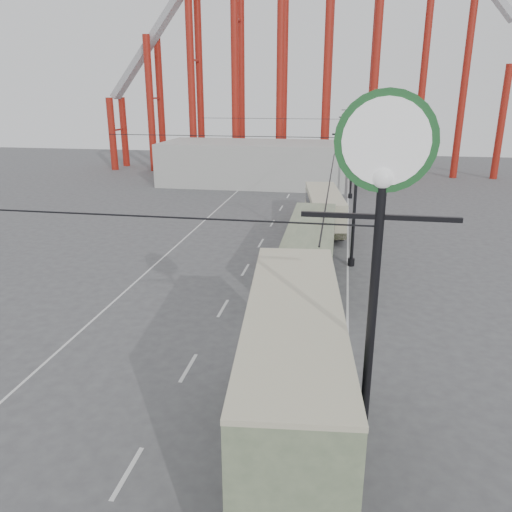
% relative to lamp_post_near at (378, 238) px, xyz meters
% --- Properties ---
extents(ground, '(160.00, 160.00, 0.00)m').
position_rel_lamp_post_near_xyz_m(ground, '(-5.60, 3.00, -7.86)').
color(ground, '#4B4B4D').
rests_on(ground, ground).
extents(road_markings, '(12.52, 120.00, 0.01)m').
position_rel_lamp_post_near_xyz_m(road_markings, '(-6.46, 22.70, -7.86)').
color(road_markings, silver).
rests_on(road_markings, ground).
extents(lamp_post_near, '(3.20, 0.44, 10.80)m').
position_rel_lamp_post_near_xyz_m(lamp_post_near, '(0.00, 0.00, 0.00)').
color(lamp_post_near, black).
rests_on(lamp_post_near, ground).
extents(lamp_post_mid, '(3.20, 0.44, 9.32)m').
position_rel_lamp_post_near_xyz_m(lamp_post_mid, '(0.00, 21.00, -3.18)').
color(lamp_post_mid, black).
rests_on(lamp_post_mid, ground).
extents(lamp_post_far, '(3.20, 0.44, 9.32)m').
position_rel_lamp_post_near_xyz_m(lamp_post_far, '(0.00, 43.00, -3.18)').
color(lamp_post_far, black).
rests_on(lamp_post_far, ground).
extents(lamp_post_distant, '(3.20, 0.44, 9.32)m').
position_rel_lamp_post_near_xyz_m(lamp_post_distant, '(0.00, 65.00, -3.18)').
color(lamp_post_distant, black).
rests_on(lamp_post_distant, ground).
extents(fairground_shed, '(22.00, 10.00, 5.00)m').
position_rel_lamp_post_near_xyz_m(fairground_shed, '(-11.60, 50.00, -5.36)').
color(fairground_shed, '#AAABA5').
rests_on(fairground_shed, ground).
extents(double_decker_bus, '(3.48, 10.19, 5.36)m').
position_rel_lamp_post_near_xyz_m(double_decker_bus, '(-1.86, 1.95, -4.86)').
color(double_decker_bus, '#374022').
rests_on(double_decker_bus, ground).
extents(single_decker_green, '(2.85, 11.80, 3.33)m').
position_rel_lamp_post_near_xyz_m(single_decker_green, '(-2.49, 18.44, -5.98)').
color(single_decker_green, '#647455').
rests_on(single_decker_green, ground).
extents(single_decker_cream, '(3.82, 10.14, 3.08)m').
position_rel_lamp_post_near_xyz_m(single_decker_cream, '(-2.22, 29.77, -6.13)').
color(single_decker_cream, beige).
rests_on(single_decker_cream, ground).
extents(pedestrian, '(0.64, 0.46, 1.66)m').
position_rel_lamp_post_near_xyz_m(pedestrian, '(-3.16, 13.51, -7.03)').
color(pedestrian, black).
rests_on(pedestrian, ground).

